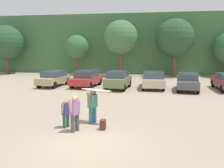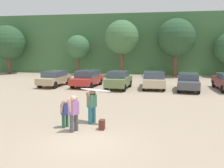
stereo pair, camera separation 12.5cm
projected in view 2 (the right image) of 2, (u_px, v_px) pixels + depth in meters
ground_plane at (86, 142)px, 9.60m from camera, size 120.00×120.00×0.00m
hillside_ridge at (140, 45)px, 40.17m from camera, size 108.00×12.00×8.51m
tree_right at (8, 43)px, 35.29m from camera, size 4.91×4.91×6.93m
tree_center_left at (78, 47)px, 33.86m from camera, size 3.22×3.22×5.46m
tree_left at (122, 37)px, 31.90m from camera, size 4.37×4.37×7.29m
tree_center at (176, 38)px, 31.58m from camera, size 4.88×4.88×7.46m
parked_car_tan at (54, 78)px, 23.88m from camera, size 2.10×4.26×1.47m
parked_car_red at (87, 78)px, 23.64m from camera, size 2.35×4.50×1.55m
parked_car_olive_green at (119, 80)px, 22.21m from camera, size 2.08×4.05×1.62m
parked_car_champagne at (154, 80)px, 22.61m from camera, size 2.10×4.78×1.56m
parked_car_dark_gray at (188, 81)px, 21.38m from camera, size 2.16×4.34×1.49m
person_adult at (92, 104)px, 12.00m from camera, size 0.46×0.72×1.66m
person_child at (65, 112)px, 11.33m from camera, size 0.36×0.56×1.30m
person_companion at (74, 111)px, 10.74m from camera, size 0.44×0.63×1.61m
surfboard_white at (95, 90)px, 11.98m from camera, size 1.85×1.13×0.08m
backpack_dropped at (102, 125)px, 11.10m from camera, size 0.24×0.34×0.45m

